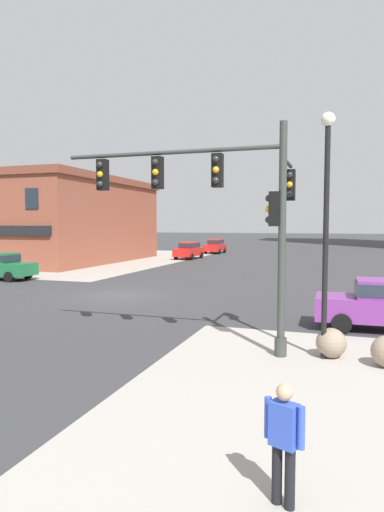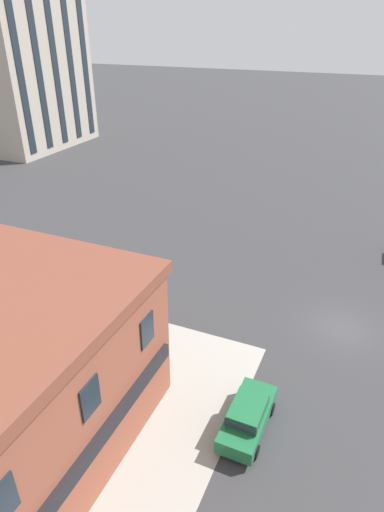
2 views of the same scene
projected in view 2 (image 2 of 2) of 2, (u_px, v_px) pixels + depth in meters
ground_plane at (342, 328)px, 28.35m from camera, size 320.00×320.00×0.00m
car_main_northbound_far at (10, 274)px, 32.61m from camera, size 2.06×4.48×1.68m
car_cross_eastbound at (248, 415)px, 20.94m from camera, size 4.42×1.93×1.68m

